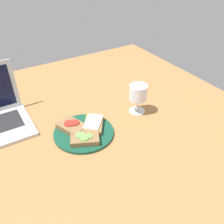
% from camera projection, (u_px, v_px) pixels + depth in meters
% --- Properties ---
extents(wooden_table, '(1.40, 1.40, 0.03)m').
position_uv_depth(wooden_table, '(92.00, 132.00, 1.01)').
color(wooden_table, '#9E6B3D').
rests_on(wooden_table, ground).
extents(plate, '(0.23, 0.23, 0.01)m').
position_uv_depth(plate, '(84.00, 133.00, 0.97)').
color(plate, '#144733').
rests_on(plate, wooden_table).
extents(sandwich_with_tomato, '(0.11, 0.13, 0.03)m').
position_uv_depth(sandwich_with_tomato, '(72.00, 126.00, 0.97)').
color(sandwich_with_tomato, brown).
rests_on(sandwich_with_tomato, plate).
extents(sandwich_with_cucumber, '(0.13, 0.12, 0.03)m').
position_uv_depth(sandwich_with_cucumber, '(85.00, 138.00, 0.92)').
color(sandwich_with_cucumber, brown).
rests_on(sandwich_with_cucumber, plate).
extents(sandwich_with_cheese, '(0.12, 0.13, 0.03)m').
position_uv_depth(sandwich_with_cheese, '(94.00, 124.00, 0.99)').
color(sandwich_with_cheese, '#937047').
rests_on(sandwich_with_cheese, plate).
extents(wine_glass, '(0.08, 0.08, 0.13)m').
position_uv_depth(wine_glass, '(138.00, 94.00, 1.05)').
color(wine_glass, white).
rests_on(wine_glass, wooden_table).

